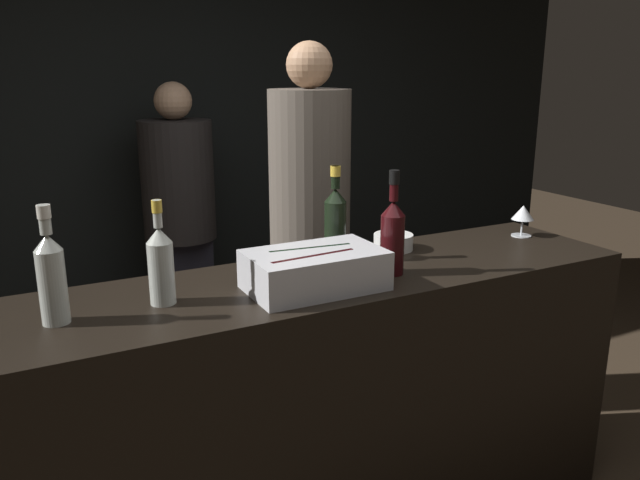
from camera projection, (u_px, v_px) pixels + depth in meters
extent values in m
cube|color=black|center=(160.00, 118.00, 3.86)|extent=(6.40, 0.06, 2.80)
cube|color=black|center=(324.00, 410.00, 2.23)|extent=(2.27, 0.56, 1.02)
cube|color=silver|center=(315.00, 270.00, 1.97)|extent=(0.43, 0.26, 0.12)
cylinder|color=black|center=(313.00, 265.00, 1.91)|extent=(0.29, 0.08, 0.06)
cylinder|color=black|center=(310.00, 257.00, 2.00)|extent=(0.28, 0.10, 0.06)
cylinder|color=white|center=(393.00, 242.00, 2.41)|extent=(0.15, 0.15, 0.06)
cylinder|color=gray|center=(393.00, 235.00, 2.40)|extent=(0.12, 0.12, 0.01)
cylinder|color=silver|center=(521.00, 236.00, 2.61)|extent=(0.08, 0.08, 0.00)
cylinder|color=silver|center=(522.00, 227.00, 2.60)|extent=(0.01, 0.01, 0.07)
cone|color=silver|center=(523.00, 212.00, 2.58)|extent=(0.09, 0.09, 0.06)
cylinder|color=silver|center=(312.00, 255.00, 2.24)|extent=(0.06, 0.06, 0.06)
sphere|color=#EFB256|center=(312.00, 254.00, 2.24)|extent=(0.03, 0.03, 0.03)
cylinder|color=#B2B7AD|center=(53.00, 287.00, 1.69)|extent=(0.07, 0.07, 0.21)
cone|color=#B2B7AD|center=(47.00, 242.00, 1.65)|extent=(0.07, 0.07, 0.04)
cylinder|color=#B2B7AD|center=(45.00, 220.00, 1.64)|extent=(0.03, 0.03, 0.08)
cylinder|color=silver|center=(44.00, 212.00, 1.63)|extent=(0.04, 0.04, 0.04)
cylinder|color=#B2B7AD|center=(162.00, 273.00, 1.83)|extent=(0.08, 0.08, 0.19)
cone|color=#B2B7AD|center=(159.00, 235.00, 1.80)|extent=(0.08, 0.08, 0.05)
cylinder|color=#B2B7AD|center=(157.00, 214.00, 1.79)|extent=(0.03, 0.03, 0.08)
cylinder|color=gold|center=(157.00, 206.00, 1.78)|extent=(0.03, 0.03, 0.04)
cylinder|color=black|center=(392.00, 245.00, 2.10)|extent=(0.08, 0.08, 0.20)
cone|color=black|center=(393.00, 208.00, 2.07)|extent=(0.08, 0.08, 0.05)
cylinder|color=black|center=(394.00, 186.00, 2.05)|extent=(0.03, 0.03, 0.10)
cylinder|color=black|center=(394.00, 177.00, 2.04)|extent=(0.03, 0.03, 0.05)
cylinder|color=black|center=(335.00, 231.00, 2.25)|extent=(0.08, 0.08, 0.22)
cone|color=black|center=(335.00, 195.00, 2.21)|extent=(0.08, 0.08, 0.05)
cylinder|color=black|center=(335.00, 177.00, 2.20)|extent=(0.03, 0.03, 0.08)
cylinder|color=gold|center=(336.00, 171.00, 2.19)|extent=(0.04, 0.04, 0.04)
cube|color=black|center=(310.00, 331.00, 3.13)|extent=(0.29, 0.21, 0.84)
cylinder|color=#60564C|center=(310.00, 173.00, 2.92)|extent=(0.38, 0.38, 0.76)
sphere|color=tan|center=(309.00, 65.00, 2.79)|extent=(0.21, 0.21, 0.21)
cube|color=black|center=(185.00, 296.00, 3.77)|extent=(0.31, 0.23, 0.73)
cylinder|color=black|center=(178.00, 180.00, 3.58)|extent=(0.41, 0.41, 0.68)
sphere|color=tan|center=(173.00, 101.00, 3.46)|extent=(0.21, 0.21, 0.21)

